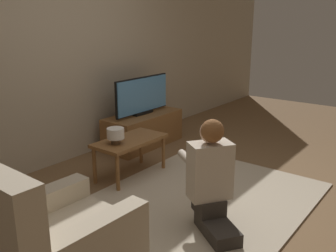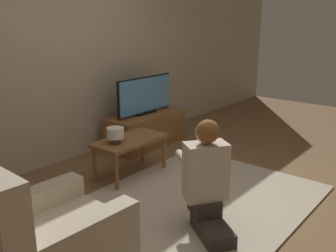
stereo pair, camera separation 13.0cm
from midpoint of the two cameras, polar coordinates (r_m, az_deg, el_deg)
name	(u,v)px [view 1 (the left image)]	position (r m, az deg, el deg)	size (l,w,h in m)	color
ground_plane	(199,202)	(3.65, 3.74, -11.46)	(10.00, 10.00, 0.00)	brown
wall_back	(62,53)	(4.61, -16.65, 10.62)	(10.00, 0.06, 2.60)	tan
rug	(199,201)	(3.65, 3.74, -11.35)	(2.33, 1.82, 0.02)	#BCAD93
tv_stand	(143,130)	(5.13, -4.52, -0.56)	(1.14, 0.49, 0.44)	brown
tv	(142,95)	(5.02, -4.67, 4.66)	(0.99, 0.08, 0.50)	black
coffee_table	(130,144)	(4.09, -6.73, -2.71)	(0.82, 0.42, 0.43)	brown
person_kneeling	(211,176)	(3.06, 5.31, -7.61)	(0.66, 0.80, 0.92)	#332D28
table_lamp	(116,134)	(3.91, -8.94, -1.28)	(0.18, 0.18, 0.17)	#4C3823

